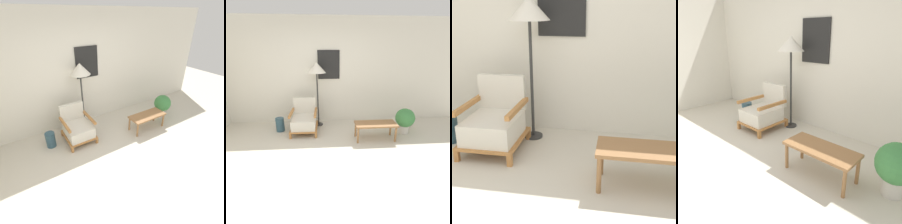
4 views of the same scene
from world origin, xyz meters
The scene contains 7 objects.
ground_plane centered at (0.00, 0.00, 0.00)m, with size 14.00×14.00×0.00m, color beige.
wall_back centered at (0.00, 2.26, 1.35)m, with size 8.00×0.09×2.70m.
armchair centered at (-0.47, 1.55, 0.31)m, with size 0.63×0.71×0.79m.
floor_lamp centered at (-0.14, 1.93, 1.45)m, with size 0.45×0.45×1.63m.
coffee_table centered at (1.16, 1.04, 0.33)m, with size 0.91×0.39×0.39m.
vase centered at (-1.07, 1.62, 0.17)m, with size 0.20×0.20×0.34m, color #2D4C5B.
potted_plant centered at (1.94, 1.29, 0.36)m, with size 0.45×0.45×0.61m.
Camera 2 is at (0.06, -2.43, 1.93)m, focal length 28.00 mm.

